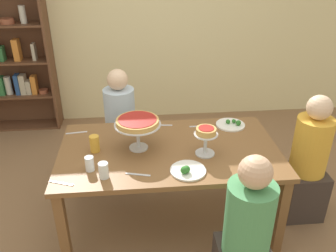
% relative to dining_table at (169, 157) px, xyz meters
% --- Properties ---
extents(ground_plane, '(12.00, 12.00, 0.00)m').
position_rel_dining_table_xyz_m(ground_plane, '(0.00, 0.00, -0.66)').
color(ground_plane, '#846042').
extents(rear_partition, '(8.00, 0.12, 2.80)m').
position_rel_dining_table_xyz_m(rear_partition, '(0.00, 2.20, 0.74)').
color(rear_partition, beige).
rests_on(rear_partition, ground_plane).
extents(dining_table, '(1.74, 0.99, 0.74)m').
position_rel_dining_table_xyz_m(dining_table, '(0.00, 0.00, 0.00)').
color(dining_table, brown).
rests_on(dining_table, ground_plane).
extents(bookshelf, '(1.10, 0.30, 2.21)m').
position_rel_dining_table_xyz_m(bookshelf, '(-1.82, 2.01, 0.43)').
color(bookshelf, brown).
rests_on(bookshelf, ground_plane).
extents(diner_near_right, '(0.34, 0.34, 1.15)m').
position_rel_dining_table_xyz_m(diner_near_right, '(0.41, -0.81, -0.17)').
color(diner_near_right, '#382D28').
rests_on(diner_near_right, ground_plane).
extents(diner_far_left, '(0.34, 0.34, 1.15)m').
position_rel_dining_table_xyz_m(diner_far_left, '(-0.41, 0.78, -0.17)').
color(diner_far_left, '#382D28').
rests_on(diner_far_left, ground_plane).
extents(diner_head_east, '(0.34, 0.34, 1.15)m').
position_rel_dining_table_xyz_m(diner_head_east, '(1.18, -0.01, -0.17)').
color(diner_head_east, '#382D28').
rests_on(diner_head_east, ground_plane).
extents(deep_dish_pizza_stand, '(0.36, 0.36, 0.26)m').
position_rel_dining_table_xyz_m(deep_dish_pizza_stand, '(-0.24, 0.03, 0.30)').
color(deep_dish_pizza_stand, silver).
rests_on(deep_dish_pizza_stand, dining_table).
extents(personal_pizza_stand, '(0.18, 0.18, 0.23)m').
position_rel_dining_table_xyz_m(personal_pizza_stand, '(0.27, -0.11, 0.24)').
color(personal_pizza_stand, silver).
rests_on(personal_pizza_stand, dining_table).
extents(salad_plate_near_diner, '(0.26, 0.26, 0.07)m').
position_rel_dining_table_xyz_m(salad_plate_near_diner, '(0.10, -0.33, 0.10)').
color(salad_plate_near_diner, white).
rests_on(salad_plate_near_diner, dining_table).
extents(salad_plate_far_diner, '(0.24, 0.24, 0.07)m').
position_rel_dining_table_xyz_m(salad_plate_far_diner, '(-0.28, 0.38, 0.10)').
color(salad_plate_far_diner, white).
rests_on(salad_plate_far_diner, dining_table).
extents(salad_plate_spare, '(0.26, 0.26, 0.06)m').
position_rel_dining_table_xyz_m(salad_plate_spare, '(0.59, 0.34, 0.09)').
color(salad_plate_spare, white).
rests_on(salad_plate_spare, dining_table).
extents(beer_glass_amber_tall, '(0.08, 0.08, 0.13)m').
position_rel_dining_table_xyz_m(beer_glass_amber_tall, '(-0.58, 0.02, 0.15)').
color(beer_glass_amber_tall, gold).
rests_on(beer_glass_amber_tall, dining_table).
extents(water_glass_clear_near, '(0.07, 0.07, 0.12)m').
position_rel_dining_table_xyz_m(water_glass_clear_near, '(-0.49, -0.34, 0.14)').
color(water_glass_clear_near, white).
rests_on(water_glass_clear_near, dining_table).
extents(water_glass_clear_far, '(0.06, 0.06, 0.11)m').
position_rel_dining_table_xyz_m(water_glass_clear_far, '(-0.60, -0.24, 0.14)').
color(water_glass_clear_far, white).
rests_on(water_glass_clear_far, dining_table).
extents(cutlery_fork_near, '(0.18, 0.04, 0.00)m').
position_rel_dining_table_xyz_m(cutlery_fork_near, '(-0.77, 0.33, 0.08)').
color(cutlery_fork_near, silver).
rests_on(cutlery_fork_near, dining_table).
extents(cutlery_knife_near, '(0.18, 0.04, 0.00)m').
position_rel_dining_table_xyz_m(cutlery_knife_near, '(-0.02, 0.40, 0.08)').
color(cutlery_knife_near, silver).
rests_on(cutlery_knife_near, dining_table).
extents(cutlery_fork_far, '(0.18, 0.06, 0.00)m').
position_rel_dining_table_xyz_m(cutlery_fork_far, '(-0.26, -0.33, 0.08)').
color(cutlery_fork_far, silver).
rests_on(cutlery_fork_far, dining_table).
extents(cutlery_knife_far, '(0.17, 0.08, 0.00)m').
position_rel_dining_table_xyz_m(cutlery_knife_far, '(-0.78, -0.38, 0.08)').
color(cutlery_knife_far, silver).
rests_on(cutlery_knife_far, dining_table).
extents(cutlery_spare_fork, '(0.18, 0.02, 0.00)m').
position_rel_dining_table_xyz_m(cutlery_spare_fork, '(0.31, 0.35, 0.08)').
color(cutlery_spare_fork, silver).
rests_on(cutlery_spare_fork, dining_table).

